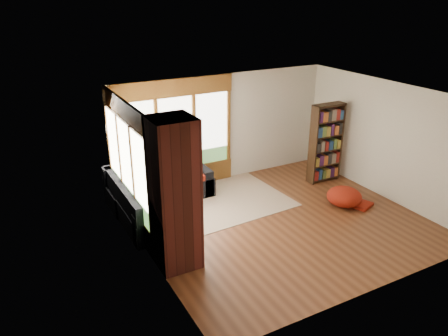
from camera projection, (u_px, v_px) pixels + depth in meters
name	position (u px, v px, depth m)	size (l,w,h in m)	color
floor	(280.00, 221.00, 8.89)	(5.50, 5.50, 0.00)	#502A16
ceiling	(287.00, 96.00, 7.90)	(5.50, 5.50, 0.00)	white
wall_back	(222.00, 128.00, 10.43)	(5.50, 0.04, 2.60)	silver
wall_front	(383.00, 218.00, 6.36)	(5.50, 0.04, 2.60)	silver
wall_left	(147.00, 191.00, 7.19)	(0.04, 5.00, 2.60)	silver
wall_right	(386.00, 140.00, 9.60)	(0.04, 5.00, 2.60)	silver
windows_back	(176.00, 134.00, 9.87)	(2.82, 0.10, 1.90)	brown
windows_left	(127.00, 164.00, 8.17)	(0.10, 2.62, 1.90)	brown
roller_blind	(115.00, 132.00, 8.70)	(0.03, 0.72, 0.90)	#64894C
brick_chimney	(174.00, 195.00, 7.06)	(0.70, 0.70, 2.60)	#471914
sectional_sofa	(159.00, 196.00, 9.30)	(2.20, 2.20, 0.80)	black
area_rug	(216.00, 201.00, 9.74)	(3.01, 2.30, 0.01)	beige
bookshelf	(326.00, 143.00, 10.47)	(0.82, 0.27, 1.92)	#321E10
pouf	(344.00, 196.00, 9.49)	(0.75, 0.75, 0.41)	maroon
dog_tan	(174.00, 171.00, 9.30)	(1.05, 0.88, 0.51)	olive
dog_brindle	(153.00, 184.00, 8.74)	(0.54, 0.85, 0.46)	#392B1D
throw_pillows	(157.00, 174.00, 9.27)	(1.98, 1.68, 0.45)	black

